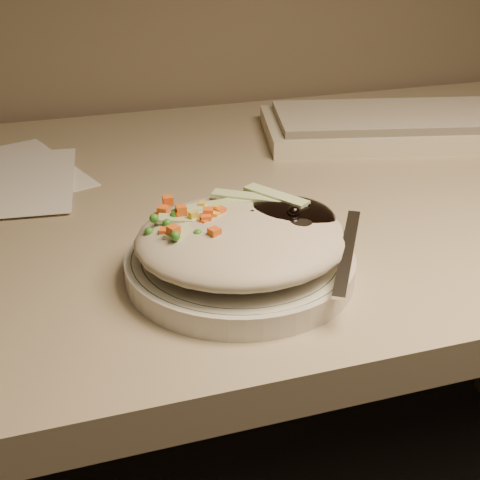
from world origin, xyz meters
name	(u,v)px	position (x,y,z in m)	size (l,w,h in m)	color
desk	(264,321)	(0.00, 1.38, 0.54)	(1.40, 0.70, 0.74)	tan
plate	(240,265)	(-0.10, 1.18, 0.75)	(0.21, 0.21, 0.02)	silver
plate_rim	(240,256)	(-0.10, 1.18, 0.76)	(0.20, 0.20, 0.00)	#144723
meal	(245,234)	(-0.09, 1.18, 0.78)	(0.21, 0.19, 0.05)	#B5AC92
keyboard	(436,124)	(0.30, 1.48, 0.76)	(0.52, 0.28, 0.04)	beige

